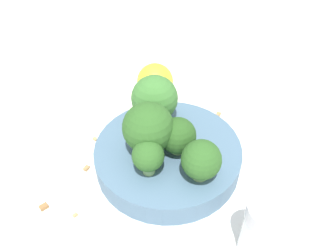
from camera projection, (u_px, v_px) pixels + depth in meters
ground_plane at (168, 163)px, 0.42m from camera, size 3.00×3.00×0.00m
bowl at (168, 155)px, 0.41m from camera, size 0.18×0.18×0.03m
broccoli_floret_0 at (201, 160)px, 0.34m from camera, size 0.04×0.04×0.05m
broccoli_floret_1 at (148, 128)px, 0.37m from camera, size 0.06×0.06×0.07m
broccoli_floret_2 at (148, 156)px, 0.35m from camera, size 0.04×0.04×0.04m
broccoli_floret_3 at (154, 99)px, 0.41m from camera, size 0.06×0.06×0.07m
broccoli_floret_4 at (178, 136)px, 0.37m from camera, size 0.04×0.04×0.05m
pepper_shaker at (261, 230)px, 0.31m from camera, size 0.04×0.04×0.07m
lemon_wedge at (155, 81)px, 0.50m from camera, size 0.06×0.06×0.06m
almond_crumb_0 at (75, 214)px, 0.36m from camera, size 0.01×0.01×0.01m
almond_crumb_1 at (95, 138)px, 0.45m from camera, size 0.01×0.01×0.01m
almond_crumb_2 at (218, 114)px, 0.48m from camera, size 0.01×0.01×0.01m
almond_crumb_3 at (43, 206)px, 0.36m from camera, size 0.01×0.01×0.01m
almond_crumb_4 at (86, 167)px, 0.41m from camera, size 0.01×0.01×0.01m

